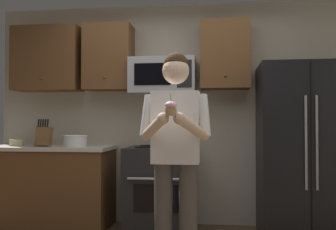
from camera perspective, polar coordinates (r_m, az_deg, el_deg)
The scene contains 11 objects.
wall_back at distance 4.67m, azimuth 1.55°, elevation 0.21°, with size 4.40×0.10×2.60m, color #B7AD99.
oven_range at distance 4.35m, azimuth -0.96°, elevation -10.76°, with size 0.76×0.70×0.93m.
microwave at distance 4.45m, azimuth -0.74°, elevation 5.71°, with size 0.74×0.41×0.40m.
refrigerator at distance 4.32m, azimuth 19.17°, elevation -4.91°, with size 0.90×0.75×1.80m.
cabinet_row_upper at distance 4.64m, azimuth -7.77°, elevation 8.30°, with size 2.78×0.36×0.76m.
counter_left at distance 4.73m, azimuth -16.94°, elevation -9.93°, with size 1.44×0.66×0.92m.
knife_block at distance 4.66m, azimuth -17.74°, elevation -2.98°, with size 0.16×0.15×0.32m.
bowl_large_white at distance 4.57m, azimuth -13.45°, elevation -3.65°, with size 0.28×0.28×0.13m.
bowl_small_colored at distance 4.89m, azimuth -21.32°, elevation -3.75°, with size 0.17×0.17×0.08m.
person at distance 3.14m, azimuth 1.12°, elevation -4.64°, with size 0.60×0.48×1.76m.
cupcake at distance 2.81m, azimuth 0.41°, elevation 1.00°, with size 0.09×0.09×0.17m.
Camera 1 is at (0.46, -2.89, 1.18)m, focal length 41.60 mm.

